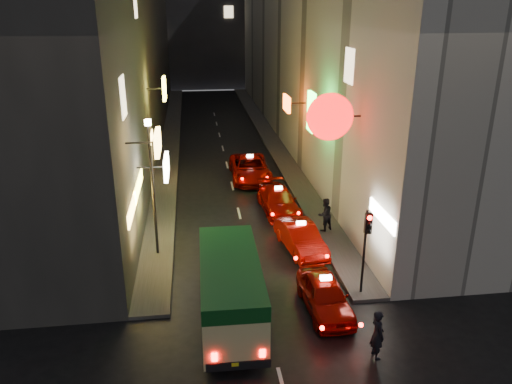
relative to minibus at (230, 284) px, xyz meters
name	(u,v)px	position (x,y,z in m)	size (l,w,h in m)	color
building_left	(115,30)	(-6.71, 26.60, 7.40)	(7.45, 52.00, 18.00)	#3A3835
building_right	(315,29)	(9.28, 26.60, 7.40)	(8.42, 52.00, 18.00)	#B9B6AA
building_far	(204,4)	(1.28, 58.60, 9.40)	(30.00, 10.00, 22.00)	#38373D
sidewalk_left	(171,140)	(-2.97, 26.60, -1.53)	(1.50, 52.00, 0.15)	#4B4846
sidewalk_right	(269,137)	(5.53, 26.60, -1.53)	(1.50, 52.00, 0.15)	#4B4846
minibus	(230,284)	(0.00, 0.00, 0.00)	(2.16, 5.92, 2.54)	#CEC581
taxi_near	(325,292)	(3.57, 0.37, -0.85)	(2.12, 4.82, 1.68)	#850700
taxi_second	(301,236)	(3.70, 5.29, -0.83)	(2.70, 5.08, 1.71)	#850700
taxi_third	(278,199)	(3.48, 10.09, -0.83)	(2.26, 4.93, 1.70)	#850700
taxi_far	(250,166)	(2.58, 15.83, -0.73)	(2.30, 5.52, 1.92)	#850700
pedestrian_crossing	(378,331)	(4.56, -2.46, -0.62)	(0.65, 0.42, 1.96)	black
pedestrian_sidewalk	(325,212)	(5.31, 7.04, -0.48)	(0.73, 0.46, 1.93)	black
traffic_light	(367,235)	(5.28, 1.08, 1.09)	(0.26, 0.43, 3.50)	black
lamp_post	(152,180)	(-2.92, 5.60, 2.12)	(0.28, 0.28, 6.22)	black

